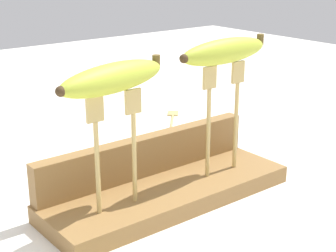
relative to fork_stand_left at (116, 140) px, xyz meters
The scene contains 8 objects.
ground_plane 0.17m from the fork_stand_left, ahead, with size 3.00×3.00×0.00m, color white.
wooden_board 0.16m from the fork_stand_left, ahead, with size 0.42×0.14×0.03m, color olive.
board_backstop 0.15m from the fork_stand_left, 34.13° to the left, with size 0.41×0.03×0.07m, color olive.
fork_stand_left is the anchor object (origin of this frame).
fork_stand_right 0.21m from the fork_stand_left, ahead, with size 0.09×0.01×0.19m.
banana_raised_left 0.09m from the fork_stand_left, 166.98° to the right, with size 0.20×0.09×0.04m.
banana_raised_right 0.23m from the fork_stand_left, ahead, with size 0.19×0.05×0.04m.
fork_fallen_near 0.53m from the fork_stand_left, 42.16° to the left, with size 0.13×0.15×0.01m.
Camera 1 is at (-0.49, -0.61, 0.39)m, focal length 56.70 mm.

